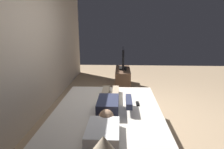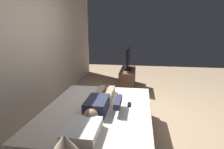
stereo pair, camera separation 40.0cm
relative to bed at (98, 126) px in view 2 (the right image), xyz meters
The scene contains 9 objects.
ground_plane 0.99m from the bed, 35.62° to the right, with size 10.00×10.00×0.00m, color tan.
back_wall 2.13m from the bed, 49.19° to the left, with size 6.40×0.10×2.80m, color beige.
bed is the anchor object (origin of this frame).
pillow 0.79m from the bed, behind, with size 0.48×0.34×0.12m, color white.
person 0.36m from the bed, 45.60° to the right, with size 1.26×0.46×0.18m.
remote 0.55m from the bed, 67.49° to the right, with size 0.15×0.04×0.02m, color black.
tv_stand 2.76m from the bed, ahead, with size 1.10×0.40×0.50m, color brown.
tv 2.80m from the bed, ahead, with size 0.88×0.20×0.59m.
lamp 1.46m from the bed, behind, with size 0.22×0.22×0.42m.
Camera 2 is at (-3.24, -0.02, 1.67)m, focal length 30.90 mm.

